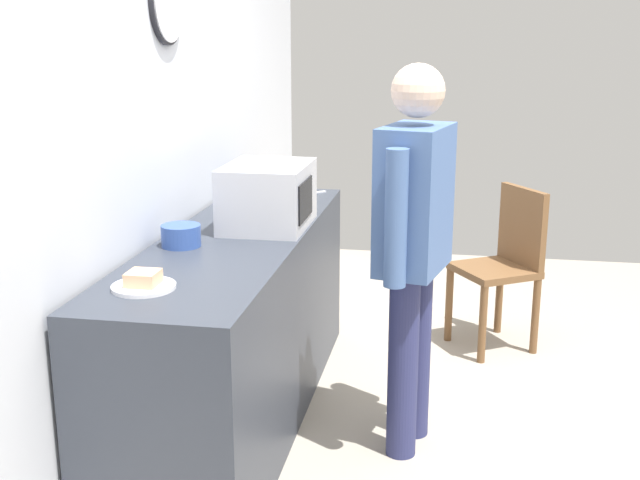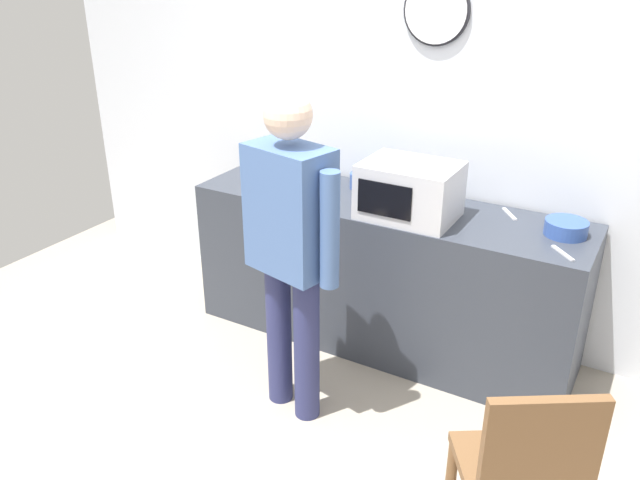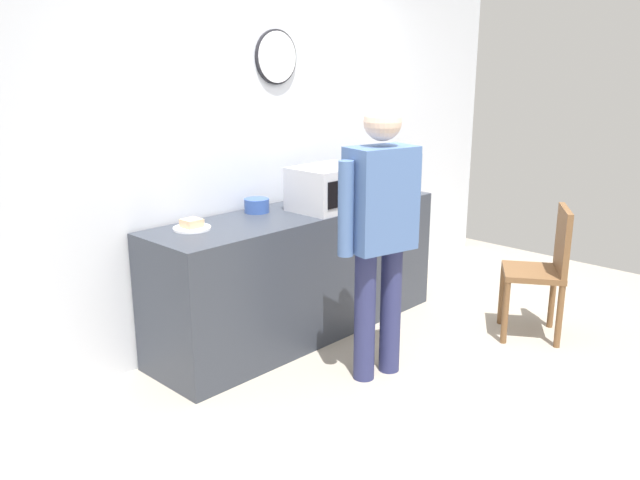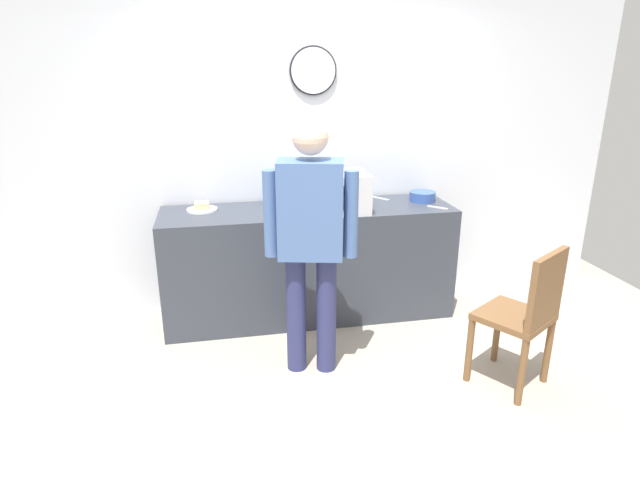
{
  "view_description": "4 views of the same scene",
  "coord_description": "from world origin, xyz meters",
  "px_view_note": "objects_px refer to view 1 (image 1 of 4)",
  "views": [
    {
      "loc": [
        -3.44,
        0.23,
        1.8
      ],
      "look_at": [
        -0.14,
        0.82,
        0.91
      ],
      "focal_mm": 44.29,
      "sensor_mm": 36.0,
      "label": 1
    },
    {
      "loc": [
        1.3,
        -1.93,
        2.24
      ],
      "look_at": [
        -0.28,
        0.82,
        0.79
      ],
      "focal_mm": 36.11,
      "sensor_mm": 36.0,
      "label": 2
    },
    {
      "loc": [
        -3.14,
        -1.93,
        1.91
      ],
      "look_at": [
        -0.25,
        0.85,
        0.8
      ],
      "focal_mm": 36.6,
      "sensor_mm": 36.0,
      "label": 3
    },
    {
      "loc": [
        -0.75,
        -2.66,
        1.99
      ],
      "look_at": [
        -0.08,
        0.75,
        0.8
      ],
      "focal_mm": 29.26,
      "sensor_mm": 36.0,
      "label": 4
    }
  ],
  "objects_px": {
    "spoon_utensil": "(235,203)",
    "person_standing": "(414,233)",
    "cereal_bowl": "(272,187)",
    "wooden_chair": "(505,260)",
    "microwave": "(268,196)",
    "salad_bowl": "(181,236)",
    "fork_utensil": "(313,193)",
    "sandwich_plate": "(143,283)"
  },
  "relations": [
    {
      "from": "microwave",
      "to": "person_standing",
      "type": "distance_m",
      "value": 0.77
    },
    {
      "from": "fork_utensil",
      "to": "person_standing",
      "type": "distance_m",
      "value": 1.3
    },
    {
      "from": "microwave",
      "to": "person_standing",
      "type": "relative_size",
      "value": 0.3
    },
    {
      "from": "sandwich_plate",
      "to": "fork_utensil",
      "type": "distance_m",
      "value": 1.84
    },
    {
      "from": "salad_bowl",
      "to": "person_standing",
      "type": "height_order",
      "value": "person_standing"
    },
    {
      "from": "salad_bowl",
      "to": "wooden_chair",
      "type": "height_order",
      "value": "salad_bowl"
    },
    {
      "from": "sandwich_plate",
      "to": "spoon_utensil",
      "type": "bearing_deg",
      "value": 3.22
    },
    {
      "from": "salad_bowl",
      "to": "fork_utensil",
      "type": "relative_size",
      "value": 1.0
    },
    {
      "from": "sandwich_plate",
      "to": "person_standing",
      "type": "xyz_separation_m",
      "value": [
        0.69,
        -0.93,
        0.06
      ]
    },
    {
      "from": "fork_utensil",
      "to": "spoon_utensil",
      "type": "height_order",
      "value": "same"
    },
    {
      "from": "cereal_bowl",
      "to": "microwave",
      "type": "bearing_deg",
      "value": -167.74
    },
    {
      "from": "microwave",
      "to": "spoon_utensil",
      "type": "bearing_deg",
      "value": 32.76
    },
    {
      "from": "microwave",
      "to": "salad_bowl",
      "type": "xyz_separation_m",
      "value": [
        -0.41,
        0.29,
        -0.1
      ]
    },
    {
      "from": "sandwich_plate",
      "to": "cereal_bowl",
      "type": "distance_m",
      "value": 1.78
    },
    {
      "from": "salad_bowl",
      "to": "spoon_utensil",
      "type": "xyz_separation_m",
      "value": [
        0.88,
        0.02,
        -0.04
      ]
    },
    {
      "from": "cereal_bowl",
      "to": "spoon_utensil",
      "type": "distance_m",
      "value": 0.35
    },
    {
      "from": "sandwich_plate",
      "to": "person_standing",
      "type": "height_order",
      "value": "person_standing"
    },
    {
      "from": "salad_bowl",
      "to": "cereal_bowl",
      "type": "distance_m",
      "value": 1.2
    },
    {
      "from": "cereal_bowl",
      "to": "wooden_chair",
      "type": "height_order",
      "value": "cereal_bowl"
    },
    {
      "from": "cereal_bowl",
      "to": "spoon_utensil",
      "type": "bearing_deg",
      "value": 157.47
    },
    {
      "from": "person_standing",
      "to": "wooden_chair",
      "type": "relative_size",
      "value": 1.79
    },
    {
      "from": "microwave",
      "to": "salad_bowl",
      "type": "distance_m",
      "value": 0.51
    },
    {
      "from": "spoon_utensil",
      "to": "salad_bowl",
      "type": "bearing_deg",
      "value": -178.96
    },
    {
      "from": "sandwich_plate",
      "to": "person_standing",
      "type": "relative_size",
      "value": 0.14
    },
    {
      "from": "salad_bowl",
      "to": "fork_utensil",
      "type": "distance_m",
      "value": 1.28
    },
    {
      "from": "cereal_bowl",
      "to": "person_standing",
      "type": "bearing_deg",
      "value": -141.33
    },
    {
      "from": "person_standing",
      "to": "wooden_chair",
      "type": "distance_m",
      "value": 1.42
    },
    {
      "from": "cereal_bowl",
      "to": "sandwich_plate",
      "type": "bearing_deg",
      "value": 178.42
    },
    {
      "from": "cereal_bowl",
      "to": "person_standing",
      "type": "relative_size",
      "value": 0.13
    },
    {
      "from": "sandwich_plate",
      "to": "wooden_chair",
      "type": "relative_size",
      "value": 0.25
    },
    {
      "from": "cereal_bowl",
      "to": "wooden_chair",
      "type": "xyz_separation_m",
      "value": [
        0.17,
        -1.34,
        -0.42
      ]
    },
    {
      "from": "microwave",
      "to": "fork_utensil",
      "type": "xyz_separation_m",
      "value": [
        0.82,
        -0.06,
        -0.15
      ]
    },
    {
      "from": "microwave",
      "to": "spoon_utensil",
      "type": "distance_m",
      "value": 0.58
    },
    {
      "from": "microwave",
      "to": "spoon_utensil",
      "type": "xyz_separation_m",
      "value": [
        0.47,
        0.3,
        -0.15
      ]
    },
    {
      "from": "sandwich_plate",
      "to": "salad_bowl",
      "type": "relative_size",
      "value": 1.36
    },
    {
      "from": "person_standing",
      "to": "wooden_chair",
      "type": "xyz_separation_m",
      "value": [
        1.26,
        -0.46,
        -0.46
      ]
    },
    {
      "from": "spoon_utensil",
      "to": "person_standing",
      "type": "distance_m",
      "value": 1.27
    },
    {
      "from": "wooden_chair",
      "to": "sandwich_plate",
      "type": "bearing_deg",
      "value": 144.53
    },
    {
      "from": "salad_bowl",
      "to": "spoon_utensil",
      "type": "distance_m",
      "value": 0.88
    },
    {
      "from": "salad_bowl",
      "to": "person_standing",
      "type": "bearing_deg",
      "value": -84.02
    },
    {
      "from": "fork_utensil",
      "to": "spoon_utensil",
      "type": "distance_m",
      "value": 0.51
    },
    {
      "from": "salad_bowl",
      "to": "person_standing",
      "type": "relative_size",
      "value": 0.1
    }
  ]
}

